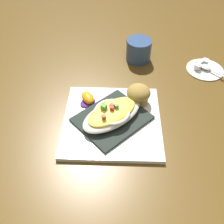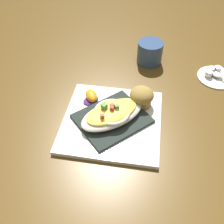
{
  "view_description": "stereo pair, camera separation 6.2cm",
  "coord_description": "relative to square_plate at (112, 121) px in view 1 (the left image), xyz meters",
  "views": [
    {
      "loc": [
        0.04,
        0.49,
        0.55
      ],
      "look_at": [
        0.0,
        0.0,
        0.04
      ],
      "focal_mm": 41.82,
      "sensor_mm": 36.0,
      "label": 1
    },
    {
      "loc": [
        -0.02,
        0.49,
        0.55
      ],
      "look_at": [
        0.0,
        0.0,
        0.04
      ],
      "focal_mm": 41.82,
      "sensor_mm": 36.0,
      "label": 2
    }
  ],
  "objects": [
    {
      "name": "ground_plane",
      "position": [
        0.0,
        0.0,
        -0.01
      ],
      "size": [
        2.6,
        2.6,
        0.0
      ],
      "primitive_type": "plane",
      "color": "#563C16"
    },
    {
      "name": "square_plate",
      "position": [
        0.0,
        0.0,
        0.0
      ],
      "size": [
        0.3,
        0.3,
        0.01
      ],
      "primitive_type": "cube",
      "rotation": [
        0.0,
        0.0,
        -0.11
      ],
      "color": "white",
      "rests_on": "ground_plane"
    },
    {
      "name": "folded_napkin",
      "position": [
        0.0,
        0.0,
        0.01
      ],
      "size": [
        0.24,
        0.23,
        0.01
      ],
      "primitive_type": "cube",
      "rotation": [
        0.0,
        0.0,
        0.66
      ],
      "color": "#242D28",
      "rests_on": "square_plate"
    },
    {
      "name": "gratin_dish",
      "position": [
        0.0,
        -0.0,
        0.03
      ],
      "size": [
        0.21,
        0.18,
        0.05
      ],
      "color": "silver",
      "rests_on": "folded_napkin"
    },
    {
      "name": "muffin",
      "position": [
        -0.08,
        -0.07,
        0.04
      ],
      "size": [
        0.07,
        0.07,
        0.06
      ],
      "color": "olive",
      "rests_on": "square_plate"
    },
    {
      "name": "orange_garnish",
      "position": [
        0.07,
        -0.08,
        0.02
      ],
      "size": [
        0.06,
        0.07,
        0.02
      ],
      "color": "#4D226B",
      "rests_on": "square_plate"
    },
    {
      "name": "coffee_mug",
      "position": [
        -0.12,
        -0.3,
        0.03
      ],
      "size": [
        0.09,
        0.11,
        0.08
      ],
      "color": "#304974",
      "rests_on": "ground_plane"
    },
    {
      "name": "creamer_saucer",
      "position": [
        -0.34,
        -0.22,
        -0.0
      ],
      "size": [
        0.13,
        0.13,
        0.01
      ],
      "primitive_type": "cylinder",
      "color": "white",
      "rests_on": "ground_plane"
    },
    {
      "name": "spoon",
      "position": [
        -0.34,
        -0.22,
        0.01
      ],
      "size": [
        0.07,
        0.09,
        0.01
      ],
      "color": "silver",
      "rests_on": "creamer_saucer"
    },
    {
      "name": "creamer_cup_0",
      "position": [
        -0.35,
        -0.25,
        0.01
      ],
      "size": [
        0.02,
        0.02,
        0.02
      ],
      "primitive_type": "cylinder",
      "color": "white",
      "rests_on": "creamer_saucer"
    },
    {
      "name": "creamer_cup_1",
      "position": [
        -0.32,
        -0.24,
        0.01
      ],
      "size": [
        0.02,
        0.02,
        0.02
      ],
      "primitive_type": "cylinder",
      "color": "white",
      "rests_on": "creamer_saucer"
    },
    {
      "name": "creamer_cup_2",
      "position": [
        -0.31,
        -0.22,
        0.01
      ],
      "size": [
        0.02,
        0.02,
        0.02
      ],
      "primitive_type": "cylinder",
      "color": "white",
      "rests_on": "creamer_saucer"
    }
  ]
}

